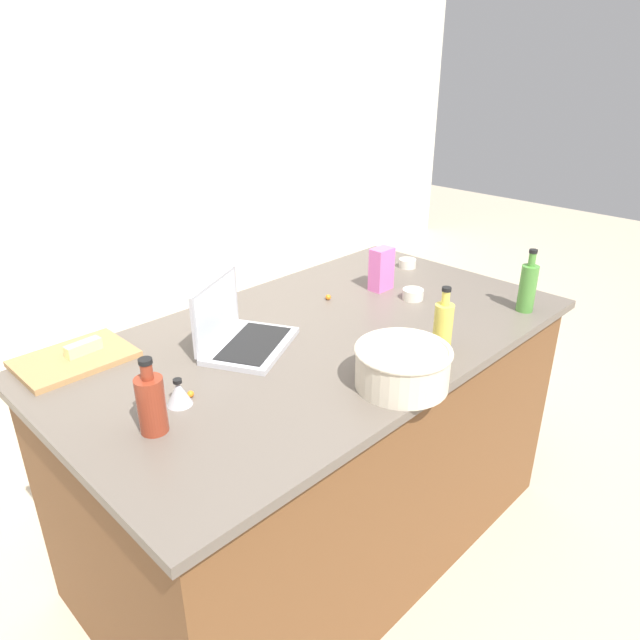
% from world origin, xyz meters
% --- Properties ---
extents(ground_plane, '(12.00, 12.00, 0.00)m').
position_xyz_m(ground_plane, '(0.00, 0.00, 0.00)').
color(ground_plane, '#B7A88E').
extents(wall_back, '(8.00, 0.10, 2.60)m').
position_xyz_m(wall_back, '(0.00, 2.34, 1.30)').
color(wall_back, beige).
rests_on(wall_back, ground).
extents(island_counter, '(1.78, 0.99, 0.90)m').
position_xyz_m(island_counter, '(0.00, 0.00, 0.45)').
color(island_counter, brown).
rests_on(island_counter, ground).
extents(laptop, '(0.38, 0.35, 0.22)m').
position_xyz_m(laptop, '(-0.25, 0.12, 0.95)').
color(laptop, '#B7B7BC').
rests_on(laptop, island_counter).
extents(mixing_bowl_large, '(0.27, 0.27, 0.12)m').
position_xyz_m(mixing_bowl_large, '(-0.08, -0.40, 0.96)').
color(mixing_bowl_large, beige).
rests_on(mixing_bowl_large, island_counter).
extents(bottle_olive, '(0.06, 0.06, 0.23)m').
position_xyz_m(bottle_olive, '(0.66, -0.40, 0.99)').
color(bottle_olive, '#4C8C38').
rests_on(bottle_olive, island_counter).
extents(bottle_oil, '(0.06, 0.06, 0.22)m').
position_xyz_m(bottle_oil, '(0.18, -0.36, 0.99)').
color(bottle_oil, '#DBC64C').
rests_on(bottle_oil, island_counter).
extents(bottle_soy, '(0.07, 0.07, 0.20)m').
position_xyz_m(bottle_soy, '(-0.68, -0.09, 0.98)').
color(bottle_soy, maroon).
rests_on(bottle_soy, island_counter).
extents(cutting_board, '(0.33, 0.24, 0.02)m').
position_xyz_m(cutting_board, '(-0.67, 0.40, 0.91)').
color(cutting_board, '#AD7F4C').
rests_on(cutting_board, island_counter).
extents(butter_stick_left, '(0.11, 0.04, 0.04)m').
position_xyz_m(butter_stick_left, '(-0.63, 0.40, 0.94)').
color(butter_stick_left, '#F4E58C').
rests_on(butter_stick_left, cutting_board).
extents(ramekin_small, '(0.07, 0.07, 0.04)m').
position_xyz_m(ramekin_small, '(0.74, 0.19, 0.92)').
color(ramekin_small, beige).
rests_on(ramekin_small, island_counter).
extents(ramekin_medium, '(0.08, 0.08, 0.04)m').
position_xyz_m(ramekin_medium, '(0.46, -0.04, 0.92)').
color(ramekin_medium, beige).
rests_on(ramekin_medium, island_counter).
extents(kitchen_timer, '(0.07, 0.07, 0.08)m').
position_xyz_m(kitchen_timer, '(-0.57, -0.04, 0.94)').
color(kitchen_timer, '#B2B2B7').
rests_on(kitchen_timer, island_counter).
extents(candy_bag, '(0.09, 0.06, 0.17)m').
position_xyz_m(candy_bag, '(0.46, 0.11, 0.99)').
color(candy_bag, pink).
rests_on(candy_bag, island_counter).
extents(candy_0, '(0.02, 0.02, 0.02)m').
position_xyz_m(candy_0, '(-0.53, -0.03, 0.91)').
color(candy_0, orange).
rests_on(candy_0, island_counter).
extents(candy_1, '(0.01, 0.01, 0.01)m').
position_xyz_m(candy_1, '(-0.16, 0.05, 0.91)').
color(candy_1, yellow).
rests_on(candy_1, island_counter).
extents(candy_3, '(0.02, 0.02, 0.02)m').
position_xyz_m(candy_3, '(0.23, 0.18, 0.91)').
color(candy_3, orange).
rests_on(candy_3, island_counter).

